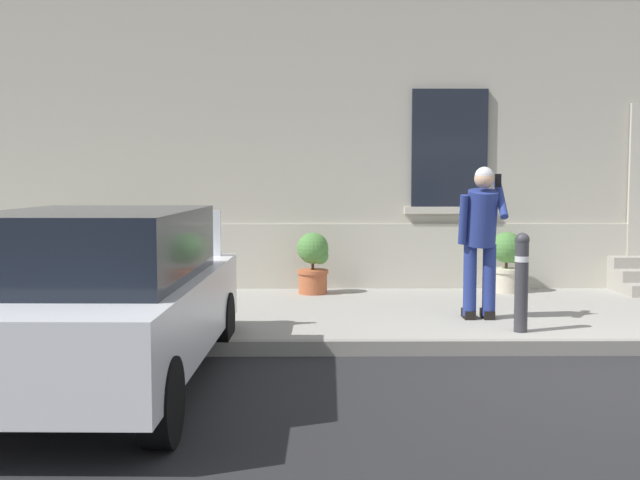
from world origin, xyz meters
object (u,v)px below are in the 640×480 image
object	(u,v)px
person_on_phone	(481,233)
planter_terracotta	(313,261)
hatchback_car_white	(101,295)
planter_cream	(507,260)
planter_charcoal	(115,262)
bollard_near_person	(521,279)

from	to	relation	value
person_on_phone	planter_terracotta	world-z (taller)	person_on_phone
hatchback_car_white	planter_terracotta	bearing A→B (deg)	67.89
hatchback_car_white	person_on_phone	distance (m)	4.33
hatchback_car_white	person_on_phone	size ratio (longest dim) A/B	2.36
hatchback_car_white	planter_cream	xyz separation A→B (m)	(4.50, 4.43, -0.18)
hatchback_car_white	person_on_phone	bearing A→B (deg)	32.19
planter_charcoal	hatchback_car_white	bearing A→B (deg)	-76.78
planter_terracotta	person_on_phone	bearing A→B (deg)	-46.79
person_on_phone	planter_charcoal	xyz separation A→B (m)	(-4.64, 1.90, -0.54)
planter_cream	hatchback_car_white	bearing A→B (deg)	-135.41
person_on_phone	planter_cream	size ratio (longest dim) A/B	2.02
hatchback_car_white	planter_cream	distance (m)	6.32
bollard_near_person	planter_cream	bearing A→B (deg)	78.66
bollard_near_person	hatchback_car_white	bearing A→B (deg)	-157.64
planter_charcoal	planter_terracotta	distance (m)	2.75
planter_terracotta	planter_cream	world-z (taller)	same
planter_terracotta	bollard_near_person	bearing A→B (deg)	-51.15
bollard_near_person	planter_terracotta	world-z (taller)	bollard_near_person
planter_terracotta	planter_cream	bearing A→B (deg)	2.35
person_on_phone	planter_terracotta	xyz separation A→B (m)	(-1.90, 2.02, -0.54)
hatchback_car_white	planter_terracotta	xyz separation A→B (m)	(1.76, 4.32, -0.18)
bollard_near_person	planter_terracotta	distance (m)	3.47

